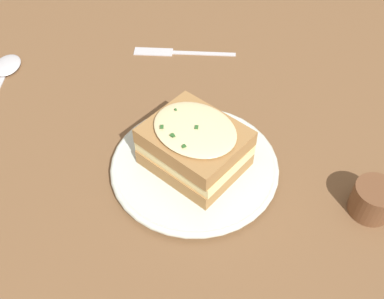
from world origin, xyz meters
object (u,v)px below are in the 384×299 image
dinner_plate (192,168)px  condiment_pot (373,200)px  spoon (6,69)px  fork (172,52)px  sandwich (193,147)px

dinner_plate → condiment_pot: bearing=-144.7°
spoon → fork: bearing=11.7°
fork → sandwich: bearing=-168.9°
sandwich → fork: size_ratio=0.97×
spoon → condiment_pot: condiment_pot is taller
dinner_plate → fork: bearing=-32.1°
condiment_pot → spoon: bearing=22.9°
fork → spoon: spoon is taller
fork → condiment_pot: size_ratio=2.67×
condiment_pot → dinner_plate: bearing=35.3°
condiment_pot → sandwich: bearing=34.8°
sandwich → fork: 0.28m
fork → condiment_pot: (-0.43, 0.01, 0.02)m
spoon → condiment_pot: (-0.57, -0.24, 0.02)m
dinner_plate → spoon: dinner_plate is taller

